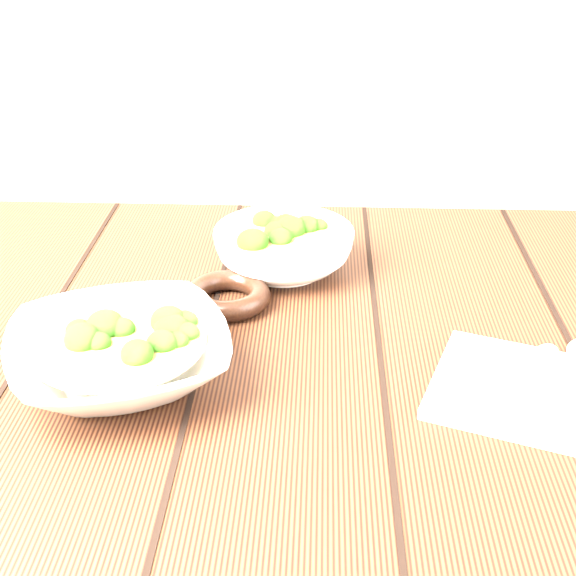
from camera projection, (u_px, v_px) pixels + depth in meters
The scene contains 7 objects.
table at pixel (228, 415), 1.00m from camera, with size 1.20×0.80×0.75m.
soup_bowl_front at pixel (119, 354), 0.84m from camera, with size 0.30×0.30×0.07m.
soup_bowl_back at pixel (284, 248), 1.07m from camera, with size 0.24×0.24×0.07m.
trivet at pixel (227, 295), 1.00m from camera, with size 0.11×0.11×0.03m, color black.
napkin at pixel (533, 393), 0.83m from camera, with size 0.20×0.17×0.01m, color beige.
spoon_left at pixel (535, 368), 0.85m from camera, with size 0.10×0.15×0.01m.
spoon_right at pixel (571, 361), 0.86m from camera, with size 0.10×0.15×0.01m.
Camera 1 is at (0.11, -0.80, 1.24)m, focal length 50.00 mm.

